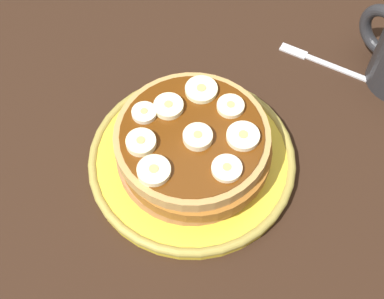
{
  "coord_description": "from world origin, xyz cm",
  "views": [
    {
      "loc": [
        -23.56,
        18.56,
        52.11
      ],
      "look_at": [
        0.0,
        0.0,
        3.09
      ],
      "focal_mm": 49.98,
      "sensor_mm": 36.0,
      "label": 1
    }
  ],
  "objects_px": {
    "banana_slice_1": "(243,136)",
    "banana_slice_8": "(154,171)",
    "banana_slice_3": "(201,90)",
    "banana_slice_5": "(141,143)",
    "pancake_stack": "(193,147)",
    "banana_slice_2": "(233,109)",
    "banana_slice_6": "(144,113)",
    "banana_slice_0": "(196,138)",
    "banana_slice_7": "(172,104)",
    "fork": "(322,62)",
    "plate": "(192,160)",
    "banana_slice_4": "(223,171)"
  },
  "relations": [
    {
      "from": "banana_slice_1",
      "to": "banana_slice_8",
      "type": "relative_size",
      "value": 1.02
    },
    {
      "from": "banana_slice_3",
      "to": "banana_slice_8",
      "type": "bearing_deg",
      "value": 116.45
    },
    {
      "from": "banana_slice_3",
      "to": "banana_slice_5",
      "type": "bearing_deg",
      "value": 99.62
    },
    {
      "from": "pancake_stack",
      "to": "banana_slice_2",
      "type": "distance_m",
      "value": 0.06
    },
    {
      "from": "banana_slice_5",
      "to": "banana_slice_6",
      "type": "distance_m",
      "value": 0.04
    },
    {
      "from": "banana_slice_2",
      "to": "banana_slice_3",
      "type": "bearing_deg",
      "value": 14.44
    },
    {
      "from": "banana_slice_1",
      "to": "banana_slice_3",
      "type": "height_order",
      "value": "same"
    },
    {
      "from": "banana_slice_0",
      "to": "banana_slice_6",
      "type": "xyz_separation_m",
      "value": [
        0.06,
        0.02,
        -0.0
      ]
    },
    {
      "from": "banana_slice_1",
      "to": "banana_slice_7",
      "type": "relative_size",
      "value": 1.08
    },
    {
      "from": "banana_slice_6",
      "to": "fork",
      "type": "xyz_separation_m",
      "value": [
        -0.04,
        -0.25,
        -0.06
      ]
    },
    {
      "from": "banana_slice_1",
      "to": "banana_slice_6",
      "type": "distance_m",
      "value": 0.11
    },
    {
      "from": "banana_slice_0",
      "to": "banana_slice_1",
      "type": "relative_size",
      "value": 0.9
    },
    {
      "from": "banana_slice_7",
      "to": "banana_slice_6",
      "type": "bearing_deg",
      "value": 72.27
    },
    {
      "from": "plate",
      "to": "pancake_stack",
      "type": "relative_size",
      "value": 1.34
    },
    {
      "from": "banana_slice_2",
      "to": "banana_slice_3",
      "type": "height_order",
      "value": "same"
    },
    {
      "from": "banana_slice_3",
      "to": "banana_slice_6",
      "type": "relative_size",
      "value": 1.33
    },
    {
      "from": "banana_slice_0",
      "to": "banana_slice_3",
      "type": "height_order",
      "value": "banana_slice_0"
    },
    {
      "from": "banana_slice_3",
      "to": "fork",
      "type": "distance_m",
      "value": 0.19
    },
    {
      "from": "banana_slice_3",
      "to": "fork",
      "type": "height_order",
      "value": "banana_slice_3"
    },
    {
      "from": "banana_slice_4",
      "to": "banana_slice_7",
      "type": "xyz_separation_m",
      "value": [
        0.09,
        -0.01,
        0.0
      ]
    },
    {
      "from": "banana_slice_1",
      "to": "fork",
      "type": "distance_m",
      "value": 0.2
    },
    {
      "from": "pancake_stack",
      "to": "banana_slice_4",
      "type": "height_order",
      "value": "banana_slice_4"
    },
    {
      "from": "pancake_stack",
      "to": "banana_slice_6",
      "type": "relative_size",
      "value": 6.52
    },
    {
      "from": "banana_slice_4",
      "to": "banana_slice_7",
      "type": "height_order",
      "value": "banana_slice_7"
    },
    {
      "from": "banana_slice_1",
      "to": "banana_slice_7",
      "type": "xyz_separation_m",
      "value": [
        0.08,
        0.03,
        0.0
      ]
    },
    {
      "from": "banana_slice_5",
      "to": "banana_slice_7",
      "type": "distance_m",
      "value": 0.06
    },
    {
      "from": "pancake_stack",
      "to": "banana_slice_2",
      "type": "height_order",
      "value": "banana_slice_2"
    },
    {
      "from": "plate",
      "to": "fork",
      "type": "xyz_separation_m",
      "value": [
        0.01,
        -0.22,
        -0.01
      ]
    },
    {
      "from": "banana_slice_1",
      "to": "banana_slice_8",
      "type": "height_order",
      "value": "same"
    },
    {
      "from": "banana_slice_5",
      "to": "banana_slice_6",
      "type": "height_order",
      "value": "banana_slice_5"
    },
    {
      "from": "banana_slice_2",
      "to": "banana_slice_6",
      "type": "distance_m",
      "value": 0.09
    },
    {
      "from": "banana_slice_1",
      "to": "banana_slice_3",
      "type": "xyz_separation_m",
      "value": [
        0.07,
        -0.0,
        -0.0
      ]
    },
    {
      "from": "banana_slice_3",
      "to": "banana_slice_8",
      "type": "xyz_separation_m",
      "value": [
        -0.05,
        0.1,
        0.0
      ]
    },
    {
      "from": "banana_slice_3",
      "to": "banana_slice_4",
      "type": "xyz_separation_m",
      "value": [
        -0.09,
        0.05,
        -0.0
      ]
    },
    {
      "from": "banana_slice_4",
      "to": "plate",
      "type": "bearing_deg",
      "value": -4.33
    },
    {
      "from": "banana_slice_4",
      "to": "banana_slice_1",
      "type": "bearing_deg",
      "value": -65.88
    },
    {
      "from": "banana_slice_7",
      "to": "banana_slice_2",
      "type": "bearing_deg",
      "value": -133.3
    },
    {
      "from": "banana_slice_2",
      "to": "banana_slice_7",
      "type": "height_order",
      "value": "banana_slice_7"
    },
    {
      "from": "pancake_stack",
      "to": "banana_slice_3",
      "type": "distance_m",
      "value": 0.06
    },
    {
      "from": "plate",
      "to": "banana_slice_2",
      "type": "xyz_separation_m",
      "value": [
        -0.0,
        -0.05,
        0.06
      ]
    },
    {
      "from": "banana_slice_2",
      "to": "banana_slice_6",
      "type": "height_order",
      "value": "same"
    },
    {
      "from": "banana_slice_0",
      "to": "banana_slice_1",
      "type": "height_order",
      "value": "banana_slice_0"
    },
    {
      "from": "banana_slice_4",
      "to": "banana_slice_7",
      "type": "distance_m",
      "value": 0.1
    },
    {
      "from": "banana_slice_0",
      "to": "fork",
      "type": "height_order",
      "value": "banana_slice_0"
    },
    {
      "from": "plate",
      "to": "banana_slice_1",
      "type": "xyz_separation_m",
      "value": [
        -0.04,
        -0.04,
        0.06
      ]
    },
    {
      "from": "banana_slice_7",
      "to": "fork",
      "type": "relative_size",
      "value": 0.26
    },
    {
      "from": "banana_slice_2",
      "to": "banana_slice_4",
      "type": "distance_m",
      "value": 0.08
    },
    {
      "from": "banana_slice_4",
      "to": "banana_slice_6",
      "type": "relative_size",
      "value": 1.16
    },
    {
      "from": "plate",
      "to": "banana_slice_6",
      "type": "relative_size",
      "value": 8.71
    },
    {
      "from": "pancake_stack",
      "to": "banana_slice_4",
      "type": "bearing_deg",
      "value": 175.75
    }
  ]
}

